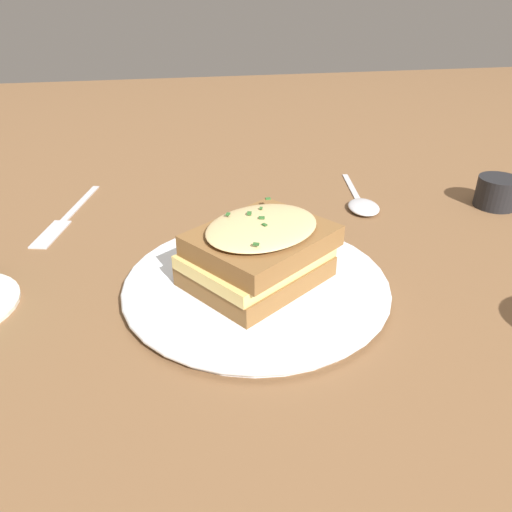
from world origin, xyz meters
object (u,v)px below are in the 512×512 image
at_px(fork, 63,221).
at_px(spoon, 362,204).
at_px(dinner_plate, 256,284).
at_px(condiment_pot, 497,192).
at_px(sandwich, 258,252).

xyz_separation_m(fork, spoon, (0.39, -0.03, 0.00)).
bearing_deg(dinner_plate, condiment_pot, 22.16).
bearing_deg(spoon, fork, 4.89).
bearing_deg(spoon, sandwich, 53.30).
bearing_deg(condiment_pot, fork, 174.54).
bearing_deg(condiment_pot, spoon, 171.15).
height_order(sandwich, fork, sandwich).
bearing_deg(fork, spoon, -169.05).
distance_m(dinner_plate, condiment_pot, 0.39).
distance_m(dinner_plate, spoon, 0.25).
height_order(dinner_plate, spoon, dinner_plate).
bearing_deg(fork, sandwich, 152.21).
height_order(sandwich, spoon, sandwich).
height_order(sandwich, condiment_pot, sandwich).
bearing_deg(fork, dinner_plate, 151.76).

